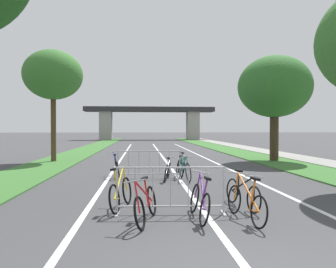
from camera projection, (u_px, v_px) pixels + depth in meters
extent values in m
cube|color=#386B2D|center=(87.00, 150.00, 27.63)|extent=(2.64, 60.44, 0.05)
cube|color=#386B2D|center=(225.00, 149.00, 28.66)|extent=(2.64, 60.44, 0.05)
cube|color=gray|center=(250.00, 149.00, 28.86)|extent=(2.06, 60.44, 0.08)
cube|color=silver|center=(163.00, 157.00, 20.93)|extent=(0.14, 34.96, 0.01)
cube|color=silver|center=(202.00, 157.00, 21.15)|extent=(0.14, 34.96, 0.01)
cube|color=silver|center=(122.00, 157.00, 20.71)|extent=(0.14, 34.96, 0.01)
cube|color=#2D2D30|center=(150.00, 109.00, 53.19)|extent=(21.60, 3.20, 0.78)
cube|color=#9E9B93|center=(106.00, 126.00, 52.62)|extent=(1.99, 2.40, 4.72)
cube|color=#9E9B93|center=(193.00, 126.00, 53.85)|extent=(1.99, 2.40, 4.72)
cylinder|color=#4C3823|center=(53.00, 129.00, 17.75)|extent=(0.29, 0.29, 3.68)
ellipsoid|color=#38702D|center=(53.00, 75.00, 17.70)|extent=(3.26, 3.26, 2.77)
cylinder|color=#3D2D1E|center=(274.00, 138.00, 18.18)|extent=(0.49, 0.49, 2.74)
ellipsoid|color=#2D6628|center=(274.00, 87.00, 18.13)|extent=(4.15, 4.15, 3.53)
cylinder|color=#ADADB2|center=(117.00, 191.00, 6.89)|extent=(0.04, 0.04, 1.05)
cube|color=#ADADB2|center=(117.00, 214.00, 6.90)|extent=(0.09, 0.44, 0.03)
cylinder|color=#ADADB2|center=(224.00, 190.00, 6.95)|extent=(0.04, 0.04, 1.05)
cube|color=#ADADB2|center=(223.00, 213.00, 6.96)|extent=(0.09, 0.44, 0.03)
cylinder|color=#ADADB2|center=(171.00, 168.00, 6.91)|extent=(2.33, 0.18, 0.04)
cylinder|color=#ADADB2|center=(171.00, 206.00, 6.93)|extent=(2.33, 0.18, 0.04)
cylinder|color=#ADADB2|center=(135.00, 187.00, 6.90)|extent=(0.02, 0.02, 0.87)
cylinder|color=#ADADB2|center=(153.00, 186.00, 6.91)|extent=(0.02, 0.02, 0.87)
cylinder|color=#ADADB2|center=(171.00, 186.00, 6.92)|extent=(0.02, 0.02, 0.87)
cylinder|color=#ADADB2|center=(188.00, 186.00, 6.93)|extent=(0.02, 0.02, 0.87)
cylinder|color=#ADADB2|center=(206.00, 186.00, 6.94)|extent=(0.02, 0.02, 0.87)
cylinder|color=#ADADB2|center=(118.00, 165.00, 11.79)|extent=(0.04, 0.04, 1.05)
cube|color=#ADADB2|center=(118.00, 179.00, 11.80)|extent=(0.06, 0.44, 0.03)
cylinder|color=#ADADB2|center=(180.00, 164.00, 11.99)|extent=(0.04, 0.04, 1.05)
cube|color=#ADADB2|center=(180.00, 178.00, 12.00)|extent=(0.06, 0.44, 0.03)
cylinder|color=#ADADB2|center=(149.00, 151.00, 11.88)|extent=(2.34, 0.05, 0.04)
cylinder|color=#ADADB2|center=(149.00, 174.00, 11.89)|extent=(2.34, 0.05, 0.04)
cylinder|color=#ADADB2|center=(128.00, 162.00, 11.82)|extent=(0.02, 0.02, 0.87)
cylinder|color=#ADADB2|center=(139.00, 162.00, 11.85)|extent=(0.02, 0.02, 0.87)
cylinder|color=#ADADB2|center=(149.00, 162.00, 11.89)|extent=(0.02, 0.02, 0.87)
cylinder|color=#ADADB2|center=(160.00, 162.00, 11.92)|extent=(0.02, 0.02, 0.87)
cylinder|color=#ADADB2|center=(170.00, 162.00, 11.95)|extent=(0.02, 0.02, 0.87)
torus|color=black|center=(114.00, 199.00, 6.90)|extent=(0.29, 0.69, 0.67)
torus|color=black|center=(127.00, 190.00, 7.90)|extent=(0.29, 0.69, 0.67)
cylinder|color=gold|center=(119.00, 182.00, 7.37)|extent=(0.17, 0.98, 0.63)
cylinder|color=gold|center=(117.00, 184.00, 7.18)|extent=(0.16, 0.09, 0.68)
cylinder|color=gold|center=(117.00, 199.00, 7.06)|extent=(0.11, 0.32, 0.08)
cylinder|color=gold|center=(125.00, 179.00, 7.87)|extent=(0.13, 0.07, 0.60)
cube|color=black|center=(114.00, 169.00, 7.15)|extent=(0.16, 0.26, 0.06)
cylinder|color=#99999E|center=(123.00, 167.00, 7.85)|extent=(0.48, 0.14, 0.10)
torus|color=black|center=(166.00, 174.00, 11.08)|extent=(0.23, 0.62, 0.61)
torus|color=black|center=(169.00, 170.00, 12.04)|extent=(0.23, 0.62, 0.61)
cylinder|color=#B7B7BC|center=(168.00, 165.00, 11.53)|extent=(0.28, 0.91, 0.53)
cylinder|color=#B7B7BC|center=(168.00, 166.00, 11.34)|extent=(0.11, 0.13, 0.58)
cylinder|color=#B7B7BC|center=(166.00, 174.00, 11.23)|extent=(0.08, 0.31, 0.07)
cylinder|color=#B7B7BC|center=(170.00, 164.00, 12.00)|extent=(0.09, 0.11, 0.50)
cube|color=black|center=(169.00, 158.00, 11.30)|extent=(0.15, 0.26, 0.06)
cylinder|color=#99999E|center=(170.00, 157.00, 11.97)|extent=(0.47, 0.12, 0.09)
torus|color=black|center=(232.00, 190.00, 8.04)|extent=(0.19, 0.62, 0.61)
torus|color=black|center=(254.00, 200.00, 7.00)|extent=(0.19, 0.62, 0.61)
cylinder|color=black|center=(243.00, 184.00, 7.55)|extent=(0.26, 1.02, 0.54)
cylinder|color=black|center=(239.00, 183.00, 7.74)|extent=(0.08, 0.13, 0.59)
cylinder|color=black|center=(235.00, 193.00, 7.87)|extent=(0.08, 0.35, 0.07)
cylinder|color=black|center=(254.00, 188.00, 7.03)|extent=(0.08, 0.10, 0.51)
cube|color=black|center=(239.00, 171.00, 7.78)|extent=(0.14, 0.25, 0.06)
cylinder|color=#99999E|center=(255.00, 176.00, 7.05)|extent=(0.46, 0.11, 0.07)
torus|color=black|center=(118.00, 170.00, 11.87)|extent=(0.26, 0.68, 0.66)
torus|color=black|center=(116.00, 167.00, 12.80)|extent=(0.26, 0.68, 0.66)
cylinder|color=#1E389E|center=(116.00, 161.00, 12.29)|extent=(0.28, 0.91, 0.64)
cylinder|color=#1E389E|center=(116.00, 162.00, 12.12)|extent=(0.15, 0.13, 0.61)
cylinder|color=#1E389E|center=(118.00, 170.00, 12.02)|extent=(0.06, 0.31, 0.08)
cylinder|color=#1E389E|center=(115.00, 159.00, 12.76)|extent=(0.15, 0.11, 0.61)
cube|color=black|center=(115.00, 155.00, 12.07)|extent=(0.14, 0.25, 0.07)
cylinder|color=#99999E|center=(114.00, 152.00, 12.72)|extent=(0.47, 0.09, 0.12)
torus|color=black|center=(181.00, 169.00, 12.15)|extent=(0.19, 0.68, 0.68)
torus|color=black|center=(188.00, 172.00, 11.11)|extent=(0.19, 0.68, 0.68)
cylinder|color=#197A7F|center=(183.00, 163.00, 11.65)|extent=(0.12, 1.04, 0.60)
cylinder|color=#197A7F|center=(182.00, 164.00, 11.85)|extent=(0.11, 0.12, 0.56)
cylinder|color=#197A7F|center=(182.00, 170.00, 11.99)|extent=(0.08, 0.35, 0.08)
cylinder|color=#197A7F|center=(187.00, 164.00, 11.12)|extent=(0.10, 0.09, 0.57)
cube|color=black|center=(181.00, 156.00, 11.87)|extent=(0.14, 0.25, 0.06)
cylinder|color=#99999E|center=(186.00, 156.00, 11.14)|extent=(0.44, 0.09, 0.07)
torus|color=black|center=(152.00, 200.00, 6.87)|extent=(0.31, 0.66, 0.64)
torus|color=black|center=(140.00, 213.00, 5.83)|extent=(0.31, 0.66, 0.64)
cylinder|color=red|center=(144.00, 191.00, 6.38)|extent=(0.39, 0.98, 0.62)
cylinder|color=red|center=(146.00, 192.00, 6.58)|extent=(0.14, 0.15, 0.58)
cylinder|color=red|center=(150.00, 203.00, 6.70)|extent=(0.10, 0.34, 0.07)
cylinder|color=red|center=(137.00, 197.00, 5.86)|extent=(0.14, 0.12, 0.59)
cube|color=black|center=(144.00, 178.00, 6.62)|extent=(0.16, 0.26, 0.07)
cylinder|color=#99999E|center=(135.00, 181.00, 5.89)|extent=(0.42, 0.13, 0.11)
torus|color=black|center=(259.00, 212.00, 5.94)|extent=(0.20, 0.64, 0.63)
torus|color=black|center=(234.00, 199.00, 7.01)|extent=(0.20, 0.64, 0.63)
cylinder|color=orange|center=(248.00, 191.00, 6.45)|extent=(0.11, 1.07, 0.62)
cylinder|color=orange|center=(253.00, 194.00, 6.24)|extent=(0.14, 0.12, 0.63)
cylinder|color=orange|center=(254.00, 211.00, 6.11)|extent=(0.08, 0.36, 0.07)
cylinder|color=orange|center=(236.00, 186.00, 6.99)|extent=(0.12, 0.08, 0.59)
cube|color=black|center=(255.00, 179.00, 6.21)|extent=(0.14, 0.25, 0.06)
cylinder|color=#99999E|center=(238.00, 173.00, 6.96)|extent=(0.52, 0.10, 0.09)
torus|color=black|center=(178.00, 167.00, 13.04)|extent=(0.20, 0.63, 0.62)
torus|color=black|center=(182.00, 170.00, 12.06)|extent=(0.20, 0.63, 0.62)
cylinder|color=#1E7238|center=(182.00, 162.00, 12.58)|extent=(0.19, 0.96, 0.54)
cylinder|color=#1E7238|center=(181.00, 161.00, 12.77)|extent=(0.18, 0.12, 0.64)
cylinder|color=#1E7238|center=(179.00, 168.00, 12.89)|extent=(0.03, 0.32, 0.07)
cylinder|color=#1E7238|center=(184.00, 163.00, 12.09)|extent=(0.15, 0.10, 0.51)
cube|color=black|center=(182.00, 153.00, 12.80)|extent=(0.12, 0.24, 0.07)
cylinder|color=#99999E|center=(185.00, 156.00, 12.12)|extent=(0.52, 0.05, 0.14)
torus|color=black|center=(205.00, 210.00, 6.05)|extent=(0.18, 0.66, 0.65)
torus|color=black|center=(195.00, 198.00, 7.07)|extent=(0.18, 0.66, 0.65)
cylinder|color=#662884|center=(202.00, 190.00, 6.54)|extent=(0.15, 1.00, 0.62)
cylinder|color=#662884|center=(204.00, 193.00, 6.34)|extent=(0.18, 0.12, 0.62)
cylinder|color=#662884|center=(203.00, 209.00, 6.22)|extent=(0.04, 0.33, 0.08)
cylinder|color=#662884|center=(198.00, 185.00, 7.05)|extent=(0.16, 0.09, 0.60)
cube|color=black|center=(208.00, 178.00, 6.31)|extent=(0.11, 0.24, 0.07)
cylinder|color=#99999E|center=(201.00, 172.00, 7.02)|extent=(0.45, 0.04, 0.12)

